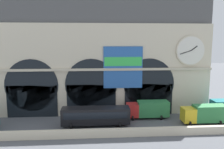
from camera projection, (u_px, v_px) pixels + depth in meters
ground_plane at (91, 125)px, 37.47m from camera, size 200.00×200.00×0.00m
quay_parapet_wall at (90, 133)px, 32.66m from camera, size 90.00×0.70×1.22m
station_building at (91, 58)px, 43.43m from camera, size 44.91×5.64×21.75m
bus_center at (96, 115)px, 36.93m from camera, size 11.00×3.25×3.10m
box_truck_mideast at (148, 109)px, 40.72m from camera, size 7.50×2.91×3.12m
box_truck_east at (205, 114)px, 38.12m from camera, size 7.50×2.91×3.12m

